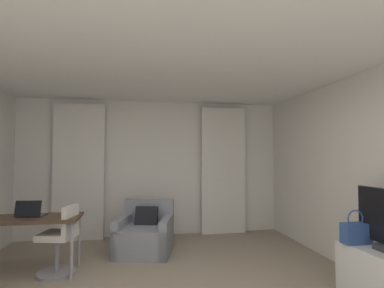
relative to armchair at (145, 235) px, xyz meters
The scene contains 9 objects.
wall_window 1.46m from the armchair, 79.85° to the left, with size 5.12×0.06×2.60m.
ceiling 3.10m from the armchair, 84.80° to the right, with size 5.12×6.12×0.06m, color white.
curtain_left_panel 1.78m from the armchair, 143.25° to the left, with size 0.90×0.06×2.50m.
curtain_right_panel 2.04m from the armchair, 29.75° to the left, with size 0.90×0.06×2.50m.
armchair is the anchor object (origin of this frame).
desk 1.73m from the armchair, 157.42° to the right, with size 1.38×0.56×0.74m.
desk_chair 1.30m from the armchair, 148.04° to the right, with size 0.48×0.48×0.88m.
laptop 1.69m from the armchair, 157.50° to the right, with size 0.34×0.28×0.22m.
handbag_primary 2.96m from the armchair, 39.86° to the right, with size 0.30×0.14×0.37m.
Camera 1 is at (-0.28, -2.73, 1.52)m, focal length 27.22 mm.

